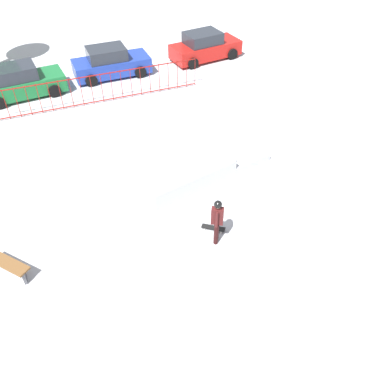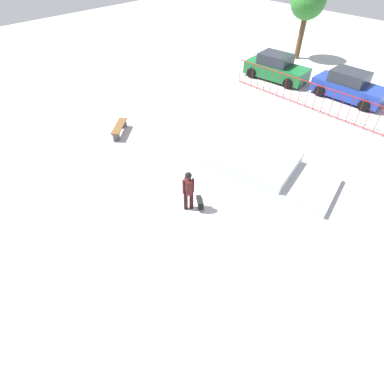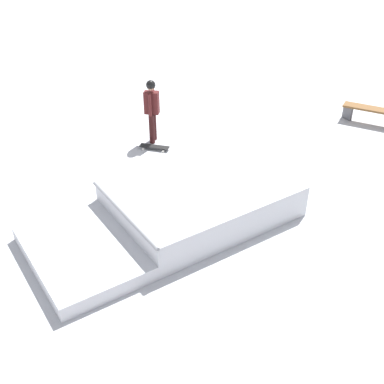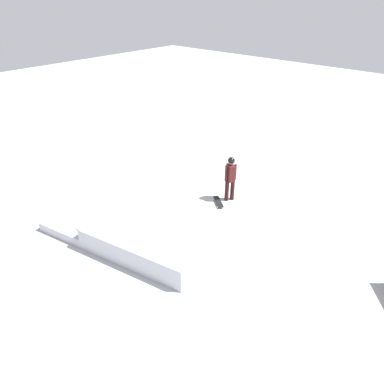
{
  "view_description": "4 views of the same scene",
  "coord_description": "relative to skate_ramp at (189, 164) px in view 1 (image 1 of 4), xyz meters",
  "views": [
    {
      "loc": [
        -3.01,
        -11.28,
        9.79
      ],
      "look_at": [
        0.97,
        -1.91,
        0.9
      ],
      "focal_mm": 37.49,
      "sensor_mm": 36.0,
      "label": 1
    },
    {
      "loc": [
        7.23,
        -9.36,
        8.45
      ],
      "look_at": [
        1.38,
        -3.52,
        1.0
      ],
      "focal_mm": 29.2,
      "sensor_mm": 36.0,
      "label": 2
    },
    {
      "loc": [
        4.64,
        7.8,
        5.82
      ],
      "look_at": [
        1.53,
        0.22,
        0.6
      ],
      "focal_mm": 44.32,
      "sensor_mm": 36.0,
      "label": 3
    },
    {
      "loc": [
        -5.43,
        6.0,
        6.95
      ],
      "look_at": [
        1.52,
        -1.82,
        0.9
      ],
      "focal_mm": 33.73,
      "sensor_mm": 36.0,
      "label": 4
    }
  ],
  "objects": [
    {
      "name": "parked_car_red",
      "position": [
        5.06,
        9.64,
        0.41
      ],
      "size": [
        4.27,
        2.3,
        1.6
      ],
      "rotation": [
        0.0,
        0.0,
        0.12
      ],
      "color": "red",
      "rests_on": "ground"
    },
    {
      "name": "skateboard",
      "position": [
        -0.48,
        -3.29,
        -0.24
      ],
      "size": [
        0.76,
        0.65,
        0.09
      ],
      "rotation": [
        0.0,
        0.0,
        2.49
      ],
      "color": "black",
      "rests_on": "ground"
    },
    {
      "name": "park_bench",
      "position": [
        -6.9,
        -2.47,
        0.04
      ],
      "size": [
        1.32,
        1.49,
        0.48
      ],
      "rotation": [
        0.0,
        0.0,
        5.4
      ],
      "color": "brown",
      "rests_on": "ground"
    },
    {
      "name": "perimeter_fence",
      "position": [
        -1.77,
        6.78,
        0.45
      ],
      "size": [
        9.86,
        0.25,
        1.5
      ],
      "rotation": [
        0.0,
        0.0,
        -0.02
      ],
      "color": "maroon",
      "rests_on": "ground"
    },
    {
      "name": "skater",
      "position": [
        -0.62,
        -3.77,
        0.69
      ],
      "size": [
        0.44,
        0.39,
        1.73
      ],
      "rotation": [
        0.0,
        0.0,
        2.59
      ],
      "color": "black",
      "rests_on": "ground"
    },
    {
      "name": "ground_plane",
      "position": [
        -1.77,
        -0.29,
        -0.32
      ],
      "size": [
        60.0,
        60.0,
        0.0
      ],
      "primitive_type": "plane",
      "color": "#B7BABF"
    },
    {
      "name": "parked_car_green",
      "position": [
        -5.36,
        9.03,
        0.41
      ],
      "size": [
        4.22,
        2.18,
        1.6
      ],
      "rotation": [
        0.0,
        0.0,
        0.08
      ],
      "color": "#196B33",
      "rests_on": "ground"
    },
    {
      "name": "parked_car_blue",
      "position": [
        -0.63,
        9.57,
        0.41
      ],
      "size": [
        4.11,
        1.94,
        1.6
      ],
      "rotation": [
        0.0,
        0.0,
        -0.01
      ],
      "color": "#1E3899",
      "rests_on": "ground"
    },
    {
      "name": "skate_ramp",
      "position": [
        0.0,
        0.0,
        0.0
      ],
      "size": [
        5.81,
        3.61,
        0.74
      ],
      "rotation": [
        0.0,
        0.0,
        0.2
      ],
      "color": "silver",
      "rests_on": "ground"
    }
  ]
}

